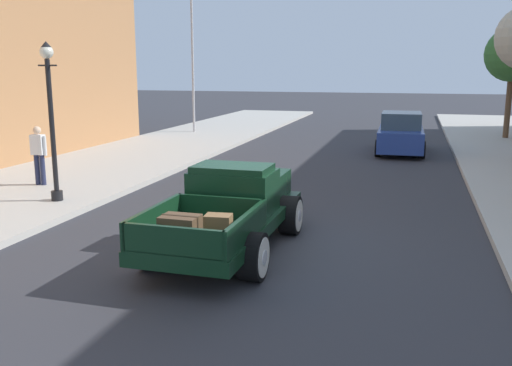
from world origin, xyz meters
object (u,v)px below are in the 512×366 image
(hotrod_truck_dark_green, at_px, (232,208))
(pedestrian_sidewalk_left, at_px, (39,152))
(street_lamp_near, at_px, (51,110))
(flagpole, at_px, (196,19))
(car_background_blue, at_px, (401,134))

(hotrod_truck_dark_green, xyz_separation_m, pedestrian_sidewalk_left, (-6.78, 3.35, 0.33))
(hotrod_truck_dark_green, height_order, pedestrian_sidewalk_left, pedestrian_sidewalk_left)
(street_lamp_near, height_order, flagpole, flagpole)
(pedestrian_sidewalk_left, xyz_separation_m, street_lamp_near, (1.60, -1.53, 1.30))
(car_background_blue, relative_size, flagpole, 0.47)
(street_lamp_near, relative_size, flagpole, 0.42)
(pedestrian_sidewalk_left, bearing_deg, hotrod_truck_dark_green, -26.30)
(car_background_blue, distance_m, pedestrian_sidewalk_left, 13.86)
(car_background_blue, distance_m, flagpole, 11.99)
(street_lamp_near, bearing_deg, car_background_blue, 55.45)
(pedestrian_sidewalk_left, xyz_separation_m, flagpole, (-0.68, 13.74, 4.68))
(hotrod_truck_dark_green, relative_size, car_background_blue, 1.14)
(street_lamp_near, bearing_deg, flagpole, 98.50)
(hotrod_truck_dark_green, distance_m, flagpole, 19.31)
(car_background_blue, bearing_deg, flagpole, 160.08)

